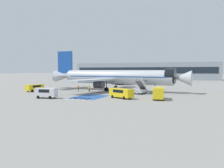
{
  "coord_description": "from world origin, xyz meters",
  "views": [
    {
      "loc": [
        22.89,
        -57.73,
        5.8
      ],
      "look_at": [
        0.21,
        -3.17,
        2.02
      ],
      "focal_mm": 35.0,
      "sensor_mm": 36.0,
      "label": 1
    }
  ],
  "objects": [
    {
      "name": "baggage_cart",
      "position": [
        3.46,
        -5.84,
        0.26
      ],
      "size": [
        3.0,
        2.66,
        0.87
      ],
      "rotation": [
        0.0,
        0.0,
        4.14
      ],
      "color": "gray",
      "rests_on": "ground_plane"
    },
    {
      "name": "service_van_3",
      "position": [
        14.97,
        -14.63,
        1.42
      ],
      "size": [
        2.71,
        5.1,
        2.39
      ],
      "rotation": [
        0.0,
        0.0,
        3.29
      ],
      "color": "yellow",
      "rests_on": "ground_plane"
    },
    {
      "name": "ground_crew_1",
      "position": [
        -8.13,
        -6.94,
        1.0
      ],
      "size": [
        0.29,
        0.46,
        1.74
      ],
      "rotation": [
        0.0,
        0.0,
        1.73
      ],
      "color": "#2D2D33",
      "rests_on": "ground_plane"
    },
    {
      "name": "service_van_1",
      "position": [
        -6.75,
        -21.69,
        1.25
      ],
      "size": [
        4.56,
        2.65,
        2.09
      ],
      "rotation": [
        0.0,
        0.0,
        4.9
      ],
      "color": "silver",
      "rests_on": "ground_plane"
    },
    {
      "name": "terminal_building",
      "position": [
        -13.0,
        81.02,
        5.21
      ],
      "size": [
        91.79,
        12.1,
        10.41
      ],
      "color": "#89939E",
      "rests_on": "ground_plane"
    },
    {
      "name": "ground_plane",
      "position": [
        0.0,
        0.0,
        0.0
      ],
      "size": [
        600.0,
        600.0,
        0.0
      ],
      "primitive_type": "plane",
      "color": "gray"
    },
    {
      "name": "airliner",
      "position": [
        -0.21,
        -0.52,
        3.84
      ],
      "size": [
        41.84,
        32.16,
        11.7
      ],
      "rotation": [
        0.0,
        0.0,
        -1.63
      ],
      "color": "#B7BCC4",
      "rests_on": "ground_plane"
    },
    {
      "name": "apron_walkway_bar_0",
      "position": [
        -1.96,
        -19.78,
        0.0
      ],
      "size": [
        0.44,
        3.6,
        0.01
      ],
      "primitive_type": "cube",
      "color": "silver",
      "rests_on": "ground_plane"
    },
    {
      "name": "service_van_0",
      "position": [
        7.53,
        -15.88,
        1.21
      ],
      "size": [
        5.66,
        3.92,
        2.0
      ],
      "rotation": [
        0.0,
        0.0,
        1.14
      ],
      "color": "yellow",
      "rests_on": "ground_plane"
    },
    {
      "name": "ground_crew_0",
      "position": [
        -5.31,
        -5.86,
        0.92
      ],
      "size": [
        0.46,
        0.29,
        1.61
      ],
      "rotation": [
        0.0,
        0.0,
        2.99
      ],
      "color": "black",
      "rests_on": "ground_plane"
    },
    {
      "name": "apron_stand_patch_blue",
      "position": [
        0.44,
        -16.22,
        0.0
      ],
      "size": [
        6.2,
        8.4,
        0.01
      ],
      "primitive_type": "cube",
      "color": "#2856A8",
      "rests_on": "ground_plane"
    },
    {
      "name": "boarding_stairs_forward",
      "position": [
        8.86,
        -5.53,
        1.0
      ],
      "size": [
        2.46,
        5.33,
        4.11
      ],
      "rotation": [
        0.0,
        0.0,
        -0.06
      ],
      "color": "#ADB2BA",
      "rests_on": "ground_plane"
    },
    {
      "name": "fuel_tanker",
      "position": [
        -6.98,
        23.91,
        1.71
      ],
      "size": [
        9.52,
        3.71,
        3.39
      ],
      "rotation": [
        0.0,
        0.0,
        1.43
      ],
      "color": "#38383D",
      "rests_on": "ground_plane"
    },
    {
      "name": "apron_walkway_bar_1",
      "position": [
        -0.76,
        -19.78,
        0.0
      ],
      "size": [
        0.44,
        3.6,
        0.01
      ],
      "primitive_type": "cube",
      "color": "silver",
      "rests_on": "ground_plane"
    },
    {
      "name": "service_van_2",
      "position": [
        -19.26,
        -11.21,
        1.14
      ],
      "size": [
        2.79,
        5.07,
        1.88
      ],
      "rotation": [
        0.0,
        0.0,
        2.95
      ],
      "color": "yellow",
      "rests_on": "ground_plane"
    },
    {
      "name": "apron_walkway_bar_2",
      "position": [
        0.44,
        -19.78,
        0.0
      ],
      "size": [
        0.44,
        3.6,
        0.01
      ],
      "primitive_type": "cube",
      "color": "silver",
      "rests_on": "ground_plane"
    },
    {
      "name": "apron_walkway_bar_3",
      "position": [
        1.64,
        -19.78,
        0.0
      ],
      "size": [
        0.44,
        3.6,
        0.01
      ],
      "primitive_type": "cube",
      "color": "silver",
      "rests_on": "ground_plane"
    },
    {
      "name": "apron_leadline_yellow",
      "position": [
        0.44,
        -0.56,
        0.0
      ],
      "size": [
        75.48,
        4.42,
        0.01
      ],
      "primitive_type": "cube",
      "rotation": [
        0.0,
        0.0,
        -1.63
      ],
      "color": "gold",
      "rests_on": "ground_plane"
    },
    {
      "name": "traffic_cone_0",
      "position": [
        14.14,
        -5.28,
        0.24
      ],
      "size": [
        0.42,
        0.42,
        0.47
      ],
      "color": "orange",
      "rests_on": "ground_plane"
    }
  ]
}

